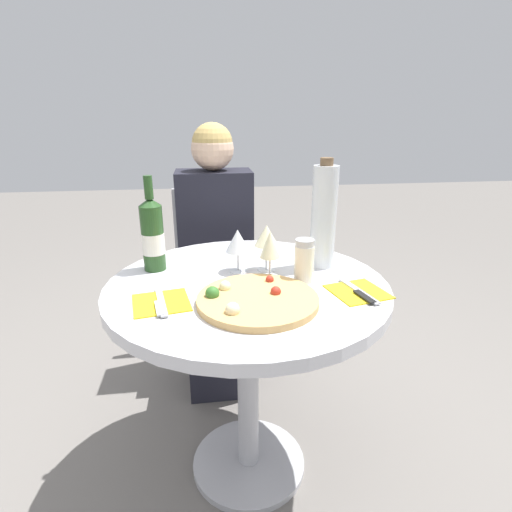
{
  "coord_description": "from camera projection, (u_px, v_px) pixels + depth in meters",
  "views": [
    {
      "loc": [
        -0.13,
        -1.13,
        1.22
      ],
      "look_at": [
        0.02,
        -0.05,
        0.84
      ],
      "focal_mm": 28.0,
      "sensor_mm": 36.0,
      "label": 1
    }
  ],
  "objects": [
    {
      "name": "place_setting_left",
      "position": [
        161.0,
        303.0,
        1.09
      ],
      "size": [
        0.17,
        0.19,
        0.01
      ],
      "color": "yellow",
      "rests_on": "dining_table"
    },
    {
      "name": "ground_plane",
      "position": [
        249.0,
        464.0,
        1.48
      ],
      "size": [
        12.0,
        12.0,
        0.0
      ],
      "primitive_type": "plane",
      "color": "slate",
      "rests_on": "ground"
    },
    {
      "name": "wine_glass_back_left",
      "position": [
        238.0,
        241.0,
        1.28
      ],
      "size": [
        0.08,
        0.08,
        0.14
      ],
      "color": "silver",
      "rests_on": "dining_table"
    },
    {
      "name": "sugar_shaker",
      "position": [
        304.0,
        261.0,
        1.22
      ],
      "size": [
        0.06,
        0.06,
        0.13
      ],
      "color": "silver",
      "rests_on": "dining_table"
    },
    {
      "name": "tall_carafe",
      "position": [
        324.0,
        217.0,
        1.31
      ],
      "size": [
        0.08,
        0.08,
        0.36
      ],
      "color": "silver",
      "rests_on": "dining_table"
    },
    {
      "name": "wine_bottle",
      "position": [
        153.0,
        235.0,
        1.3
      ],
      "size": [
        0.07,
        0.07,
        0.31
      ],
      "color": "#23471E",
      "rests_on": "dining_table"
    },
    {
      "name": "seated_diner",
      "position": [
        217.0,
        270.0,
        1.85
      ],
      "size": [
        0.34,
        0.42,
        1.19
      ],
      "rotation": [
        0.0,
        0.0,
        3.14
      ],
      "color": "black",
      "rests_on": "ground_plane"
    },
    {
      "name": "wine_glass_front_right",
      "position": [
        270.0,
        246.0,
        1.23
      ],
      "size": [
        0.06,
        0.06,
        0.15
      ],
      "color": "silver",
      "rests_on": "dining_table"
    },
    {
      "name": "chair_behind_diner",
      "position": [
        217.0,
        280.0,
        2.02
      ],
      "size": [
        0.41,
        0.41,
        0.88
      ],
      "rotation": [
        0.0,
        0.0,
        3.14
      ],
      "color": "#ADADB2",
      "rests_on": "ground_plane"
    },
    {
      "name": "dining_table",
      "position": [
        248.0,
        321.0,
        1.28
      ],
      "size": [
        0.87,
        0.87,
        0.74
      ],
      "color": "#B2B2B7",
      "rests_on": "ground_plane"
    },
    {
      "name": "pizza_large",
      "position": [
        256.0,
        299.0,
        1.09
      ],
      "size": [
        0.33,
        0.33,
        0.05
      ],
      "color": "tan",
      "rests_on": "dining_table"
    },
    {
      "name": "place_setting_right",
      "position": [
        358.0,
        292.0,
        1.16
      ],
      "size": [
        0.18,
        0.19,
        0.01
      ],
      "color": "yellow",
      "rests_on": "dining_table"
    },
    {
      "name": "wine_glass_back_right",
      "position": [
        267.0,
        236.0,
        1.29
      ],
      "size": [
        0.08,
        0.08,
        0.15
      ],
      "color": "silver",
      "rests_on": "dining_table"
    }
  ]
}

